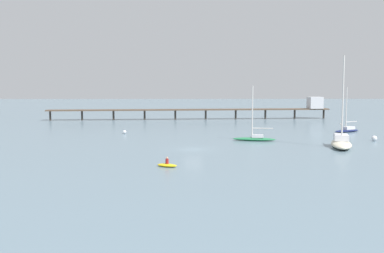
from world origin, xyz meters
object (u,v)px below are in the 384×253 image
at_px(dinghy_yellow, 167,165).
at_px(mooring_buoy_near, 124,132).
at_px(pier, 233,108).
at_px(sailboat_navy, 347,129).
at_px(mooring_buoy_far, 374,138).
at_px(sailboat_green, 255,137).
at_px(sailboat_cream, 341,142).

distance_m(dinghy_yellow, mooring_buoy_near, 35.78).
distance_m(pier, dinghy_yellow, 70.41).
xyz_separation_m(sailboat_navy, mooring_buoy_far, (-0.32, -14.12, -0.11)).
relative_size(mooring_buoy_near, mooring_buoy_far, 0.75).
height_order(sailboat_green, mooring_buoy_near, sailboat_green).
xyz_separation_m(sailboat_cream, sailboat_navy, (8.11, 21.40, -0.25)).
height_order(sailboat_green, sailboat_cream, sailboat_cream).
height_order(pier, mooring_buoy_near, pier).
xyz_separation_m(dinghy_yellow, mooring_buoy_far, (32.78, 23.09, 0.23)).
bearing_deg(sailboat_green, sailboat_navy, 34.41).
bearing_deg(dinghy_yellow, mooring_buoy_near, 105.14).
bearing_deg(mooring_buoy_far, sailboat_cream, -136.90).
height_order(pier, sailboat_green, sailboat_green).
distance_m(mooring_buoy_near, mooring_buoy_far, 43.65).
bearing_deg(sailboat_navy, dinghy_yellow, -131.66).
bearing_deg(sailboat_navy, sailboat_green, -145.59).
bearing_deg(sailboat_cream, pier, 101.47).
distance_m(pier, mooring_buoy_far, 49.48).
relative_size(sailboat_green, sailboat_navy, 1.05).
relative_size(sailboat_cream, dinghy_yellow, 5.03).
bearing_deg(pier, mooring_buoy_near, -124.46).
relative_size(sailboat_green, dinghy_yellow, 3.37).
height_order(sailboat_navy, mooring_buoy_near, sailboat_navy).
xyz_separation_m(pier, sailboat_cream, (10.77, -53.09, -2.18)).
height_order(sailboat_cream, dinghy_yellow, sailboat_cream).
bearing_deg(pier, sailboat_cream, -78.53).
distance_m(sailboat_cream, dinghy_yellow, 29.59).
distance_m(pier, sailboat_navy, 36.96).
distance_m(pier, sailboat_cream, 54.21).
height_order(pier, sailboat_cream, sailboat_cream).
height_order(sailboat_navy, mooring_buoy_far, sailboat_navy).
relative_size(sailboat_navy, dinghy_yellow, 3.22).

